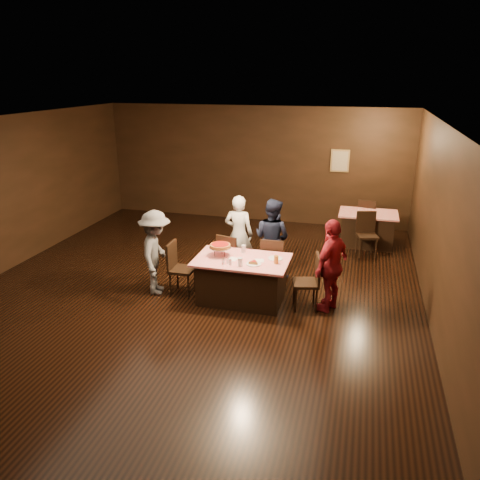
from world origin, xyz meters
name	(u,v)px	position (x,y,z in m)	size (l,w,h in m)	color
room	(184,179)	(0.00, 0.01, 2.14)	(10.00, 10.04, 3.02)	black
main_table	(242,280)	(0.92, 0.22, 0.39)	(1.60, 1.00, 0.77)	red
back_table	(367,229)	(2.98, 3.68, 0.39)	(1.30, 0.90, 0.77)	red
chair_far_left	(232,257)	(0.52, 0.97, 0.47)	(0.42, 0.42, 0.95)	black
chair_far_right	(273,261)	(1.32, 0.97, 0.47)	(0.42, 0.42, 0.95)	black
chair_end_left	(182,268)	(-0.18, 0.22, 0.47)	(0.42, 0.42, 0.95)	black
chair_end_right	(306,282)	(2.02, 0.22, 0.47)	(0.42, 0.42, 0.95)	black
chair_back_near	(367,235)	(2.98, 2.98, 0.47)	(0.42, 0.42, 0.95)	black
chair_back_far	(368,218)	(2.98, 4.28, 0.47)	(0.42, 0.42, 0.95)	black
diner_white_jacket	(239,234)	(0.53, 1.44, 0.78)	(0.57, 0.37, 1.56)	white
diner_navy_hoodie	(272,238)	(1.20, 1.39, 0.77)	(0.75, 0.59, 1.55)	#161C33
diner_grey_knit	(156,253)	(-0.63, 0.13, 0.76)	(0.99, 0.57, 1.53)	slate
diner_red_shirt	(331,265)	(2.42, 0.27, 0.79)	(0.92, 0.38, 1.58)	maroon
pizza_stand	(220,246)	(0.52, 0.27, 0.95)	(0.38, 0.38, 0.22)	black
plate_with_slice	(254,263)	(1.17, 0.04, 0.80)	(0.25, 0.25, 0.06)	white
plate_empty	(275,259)	(1.47, 0.37, 0.78)	(0.25, 0.25, 0.01)	white
glass_front_left	(240,262)	(0.97, -0.08, 0.84)	(0.08, 0.08, 0.14)	silver
glass_amber	(276,260)	(1.52, 0.17, 0.84)	(0.08, 0.08, 0.14)	#BF7F26
glass_back	(244,249)	(0.87, 0.52, 0.84)	(0.08, 0.08, 0.14)	silver
condiments	(227,261)	(0.74, -0.07, 0.82)	(0.17, 0.10, 0.09)	silver
napkin_center	(259,261)	(1.22, 0.22, 0.77)	(0.16, 0.16, 0.01)	white
napkin_left	(233,259)	(0.77, 0.17, 0.77)	(0.16, 0.16, 0.01)	white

